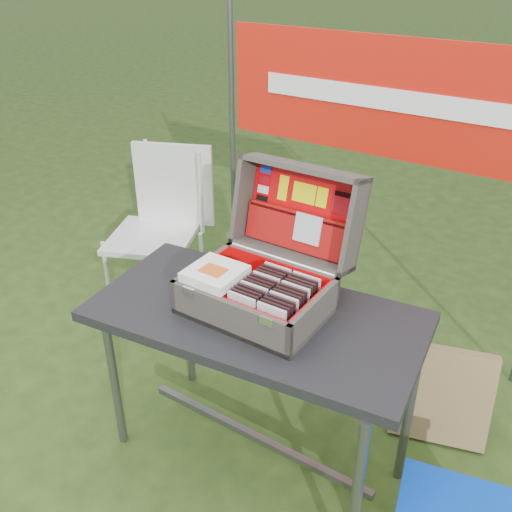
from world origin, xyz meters
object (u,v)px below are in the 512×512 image
Objects in this scene: suitcase at (265,249)px; chair at (152,240)px; table at (256,390)px; cardboard_box at (442,395)px.

suitcase reaches higher than chair.
chair reaches higher than table.
table is 1.23× the size of chair.
chair is at bearing 163.30° from cardboard_box.
chair is 2.27× the size of cardboard_box.
suitcase is 0.53× the size of chair.
suitcase is at bearing -156.17° from cardboard_box.
cardboard_box is at bearing -23.85° from chair.
suitcase reaches higher than cardboard_box.
suitcase reaches higher than table.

